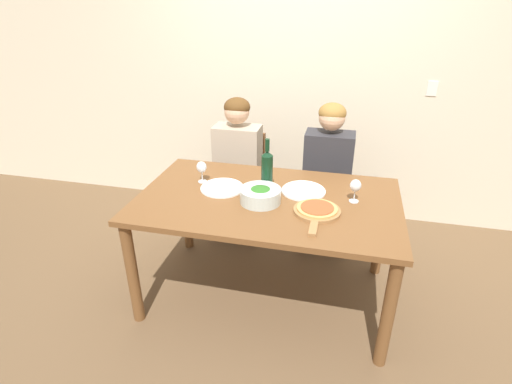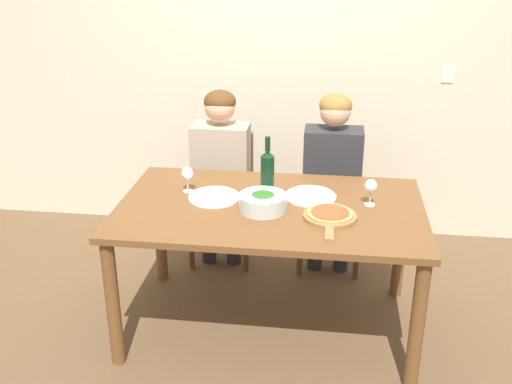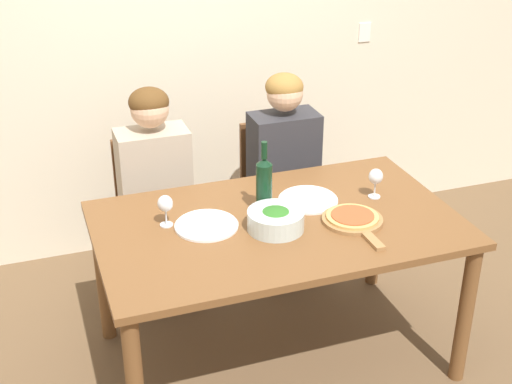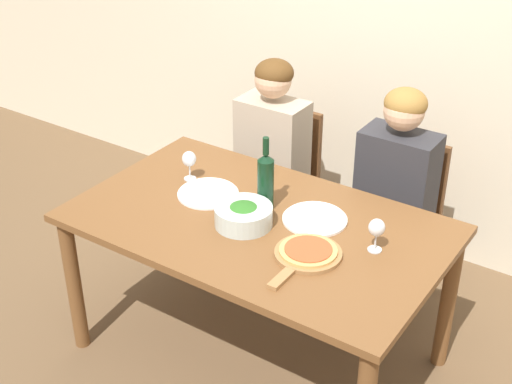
{
  "view_description": "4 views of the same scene",
  "coord_description": "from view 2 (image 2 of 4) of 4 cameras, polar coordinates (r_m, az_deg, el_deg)",
  "views": [
    {
      "loc": [
        0.45,
        -2.23,
        1.95
      ],
      "look_at": [
        -0.07,
        -0.03,
        0.83
      ],
      "focal_mm": 28.0,
      "sensor_mm": 36.0,
      "label": 1
    },
    {
      "loc": [
        0.31,
        -2.97,
        2.12
      ],
      "look_at": [
        -0.09,
        0.09,
        0.82
      ],
      "focal_mm": 42.0,
      "sensor_mm": 36.0,
      "label": 2
    },
    {
      "loc": [
        -1.04,
        -2.68,
        2.37
      ],
      "look_at": [
        -0.08,
        0.08,
        0.91
      ],
      "focal_mm": 50.0,
      "sensor_mm": 36.0,
      "label": 3
    },
    {
      "loc": [
        1.5,
        -2.25,
        2.46
      ],
      "look_at": [
        -0.05,
        0.06,
        0.88
      ],
      "focal_mm": 50.0,
      "sensor_mm": 36.0,
      "label": 4
    }
  ],
  "objects": [
    {
      "name": "wine_bottle",
      "position": [
        3.31,
        1.1,
        1.77
      ],
      "size": [
        0.08,
        0.08,
        0.36
      ],
      "color": "black",
      "rests_on": "dining_table"
    },
    {
      "name": "chair_right",
      "position": [
        4.16,
        7.13,
        -0.43
      ],
      "size": [
        0.42,
        0.42,
        0.88
      ],
      "color": "brown",
      "rests_on": "ground"
    },
    {
      "name": "ground_plane",
      "position": [
        3.66,
        1.27,
        -12.49
      ],
      "size": [
        40.0,
        40.0,
        0.0
      ],
      "primitive_type": "plane",
      "color": "brown"
    },
    {
      "name": "pizza_on_board",
      "position": [
        3.14,
        7.06,
        -2.25
      ],
      "size": [
        0.28,
        0.42,
        0.04
      ],
      "color": "#9E7042",
      "rests_on": "dining_table"
    },
    {
      "name": "broccoli_bowl",
      "position": [
        3.2,
        0.66,
        -0.96
      ],
      "size": [
        0.26,
        0.26,
        0.1
      ],
      "color": "silver",
      "rests_on": "dining_table"
    },
    {
      "name": "dining_table",
      "position": [
        3.31,
        1.37,
        -2.86
      ],
      "size": [
        1.67,
        1.0,
        0.78
      ],
      "color": "brown",
      "rests_on": "ground"
    },
    {
      "name": "person_woman",
      "position": [
        4.03,
        -3.39,
        2.84
      ],
      "size": [
        0.47,
        0.51,
        1.22
      ],
      "color": "#28282D",
      "rests_on": "ground"
    },
    {
      "name": "back_wall",
      "position": [
        4.42,
        3.41,
        12.85
      ],
      "size": [
        10.0,
        0.06,
        2.7
      ],
      "color": "beige",
      "rests_on": "ground"
    },
    {
      "name": "wine_glass_right",
      "position": [
        3.29,
        10.88,
        0.42
      ],
      "size": [
        0.07,
        0.07,
        0.15
      ],
      "color": "silver",
      "rests_on": "dining_table"
    },
    {
      "name": "dinner_plate_right",
      "position": [
        3.38,
        5.21,
        -0.37
      ],
      "size": [
        0.29,
        0.29,
        0.02
      ],
      "color": "white",
      "rests_on": "dining_table"
    },
    {
      "name": "person_man",
      "position": [
        3.97,
        7.29,
        2.34
      ],
      "size": [
        0.47,
        0.51,
        1.22
      ],
      "color": "#28282D",
      "rests_on": "ground"
    },
    {
      "name": "wine_glass_left",
      "position": [
        3.43,
        -6.57,
        1.64
      ],
      "size": [
        0.07,
        0.07,
        0.15
      ],
      "color": "silver",
      "rests_on": "dining_table"
    },
    {
      "name": "chair_left",
      "position": [
        4.22,
        -3.04,
        0.08
      ],
      "size": [
        0.42,
        0.42,
        0.88
      ],
      "color": "brown",
      "rests_on": "ground"
    },
    {
      "name": "dinner_plate_left",
      "position": [
        3.36,
        -4.01,
        -0.46
      ],
      "size": [
        0.29,
        0.29,
        0.02
      ],
      "color": "white",
      "rests_on": "dining_table"
    }
  ]
}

